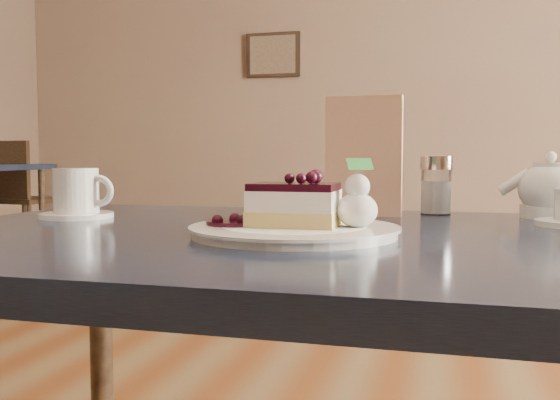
% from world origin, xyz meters
% --- Properties ---
extents(main_table, '(1.09, 0.73, 0.68)m').
position_xyz_m(main_table, '(-0.16, 0.24, 0.61)').
color(main_table, '#172031').
rests_on(main_table, ground).
extents(dessert_plate, '(0.26, 0.26, 0.01)m').
position_xyz_m(dessert_plate, '(-0.16, 0.19, 0.69)').
color(dessert_plate, white).
rests_on(dessert_plate, main_table).
extents(cheesecake_slice, '(0.11, 0.08, 0.05)m').
position_xyz_m(cheesecake_slice, '(-0.16, 0.19, 0.72)').
color(cheesecake_slice, '#E1CD82').
rests_on(cheesecake_slice, dessert_plate).
extents(whipped_cream, '(0.05, 0.05, 0.04)m').
position_xyz_m(whipped_cream, '(-0.08, 0.20, 0.71)').
color(whipped_cream, white).
rests_on(whipped_cream, dessert_plate).
extents(berry_sauce, '(0.07, 0.07, 0.01)m').
position_xyz_m(berry_sauce, '(-0.23, 0.19, 0.69)').
color(berry_sauce, black).
rests_on(berry_sauce, dessert_plate).
extents(coffee_set, '(0.13, 0.12, 0.08)m').
position_xyz_m(coffee_set, '(-0.55, 0.33, 0.72)').
color(coffee_set, white).
rests_on(coffee_set, main_table).
extents(tea_set, '(0.17, 0.23, 0.10)m').
position_xyz_m(tea_set, '(0.19, 0.50, 0.72)').
color(tea_set, white).
rests_on(tea_set, main_table).
extents(menu_card, '(0.13, 0.03, 0.20)m').
position_xyz_m(menu_card, '(-0.11, 0.49, 0.78)').
color(menu_card, beige).
rests_on(menu_card, main_table).
extents(sugar_shaker, '(0.05, 0.05, 0.10)m').
position_xyz_m(sugar_shaker, '(0.01, 0.54, 0.73)').
color(sugar_shaker, white).
rests_on(sugar_shaker, main_table).
extents(napkin_stack, '(0.11, 0.11, 0.05)m').
position_xyz_m(napkin_stack, '(-0.24, 0.52, 0.70)').
color(napkin_stack, white).
rests_on(napkin_stack, main_table).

